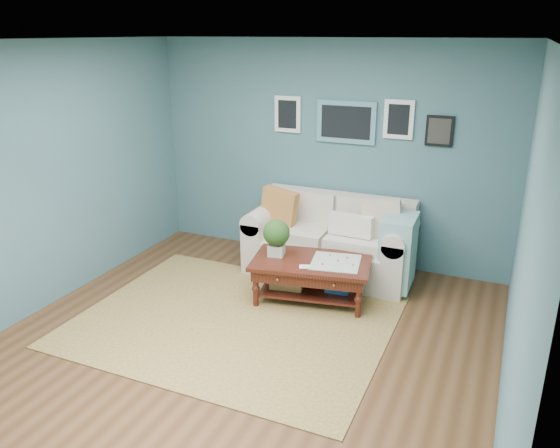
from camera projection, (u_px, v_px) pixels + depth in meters
The scene contains 4 objects.
room_shell at pixel (234, 209), 4.57m from camera, with size 5.00×5.02×2.70m.
area_rug at pixel (234, 321), 5.51m from camera, with size 3.04×2.43×0.01m, color brown.
loveseat at pixel (337, 241), 6.47m from camera, with size 1.98×0.90×1.02m.
coffee_table at pixel (305, 266), 5.84m from camera, with size 1.36×0.94×0.87m.
Camera 1 is at (2.11, -3.77, 2.76)m, focal length 35.00 mm.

